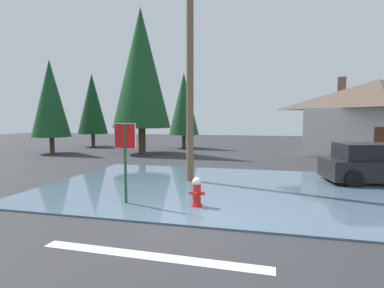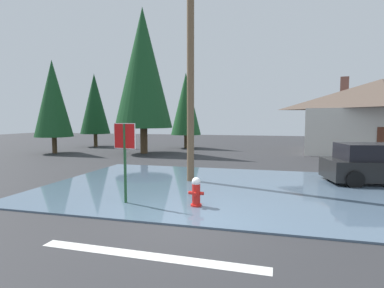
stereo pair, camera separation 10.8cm
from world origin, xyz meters
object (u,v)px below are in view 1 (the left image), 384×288
at_px(pine_tree_tall_left, 92,104).
at_px(pine_tree_far_center, 141,68).
at_px(parked_car, 378,164).
at_px(stop_sign_near, 125,147).
at_px(utility_pole, 190,51).
at_px(house, 377,115).
at_px(pine_tree_short_left, 50,99).
at_px(fire_hydrant, 197,193).
at_px(pine_tree_mid_left, 184,104).

distance_m(pine_tree_tall_left, pine_tree_far_center, 7.87).
bearing_deg(parked_car, stop_sign_near, -148.11).
bearing_deg(stop_sign_near, pine_tree_far_center, 111.20).
bearing_deg(pine_tree_tall_left, utility_pole, -46.37).
bearing_deg(stop_sign_near, utility_pole, 73.96).
distance_m(stop_sign_near, pine_tree_far_center, 14.15).
relative_size(parked_car, pine_tree_tall_left, 0.67).
xyz_separation_m(house, pine_tree_tall_left, (-22.83, 0.14, 1.09)).
xyz_separation_m(parked_car, pine_tree_far_center, (-13.00, 7.47, 5.35)).
bearing_deg(parked_car, pine_tree_short_left, 163.13).
bearing_deg(pine_tree_tall_left, parked_car, -30.44).
relative_size(fire_hydrant, pine_tree_mid_left, 0.14).
height_order(pine_tree_short_left, pine_tree_far_center, pine_tree_far_center).
bearing_deg(utility_pole, house, 50.55).
distance_m(parked_car, pine_tree_mid_left, 16.72).
distance_m(stop_sign_near, house, 20.03).
bearing_deg(pine_tree_mid_left, stop_sign_near, -80.12).
xyz_separation_m(pine_tree_tall_left, pine_tree_short_left, (0.11, -5.56, 0.11)).
relative_size(fire_hydrant, pine_tree_short_left, 0.13).
bearing_deg(house, fire_hydrant, -120.33).
relative_size(parked_car, pine_tree_short_left, 0.65).
bearing_deg(pine_tree_mid_left, pine_tree_tall_left, -175.23).
relative_size(fire_hydrant, parked_car, 0.20).
relative_size(pine_tree_short_left, pine_tree_far_center, 0.65).
relative_size(utility_pole, pine_tree_short_left, 1.47).
xyz_separation_m(utility_pole, pine_tree_mid_left, (-4.01, 13.61, -1.34)).
relative_size(utility_pole, house, 0.87).
distance_m(stop_sign_near, pine_tree_short_left, 15.79).
relative_size(fire_hydrant, house, 0.08).
bearing_deg(pine_tree_far_center, parked_car, -29.90).
xyz_separation_m(pine_tree_short_left, pine_tree_far_center, (6.32, 1.62, 2.15)).
bearing_deg(pine_tree_far_center, house, 13.06).
relative_size(fire_hydrant, pine_tree_far_center, 0.08).
relative_size(pine_tree_mid_left, pine_tree_far_center, 0.62).
height_order(house, parked_car, house).
xyz_separation_m(parked_car, pine_tree_short_left, (-19.31, 5.86, 3.20)).
height_order(utility_pole, pine_tree_short_left, utility_pole).
distance_m(fire_hydrant, pine_tree_far_center, 15.27).
xyz_separation_m(stop_sign_near, parked_car, (8.14, 5.06, -0.96)).
bearing_deg(stop_sign_near, pine_tree_tall_left, 124.42).
bearing_deg(pine_tree_short_left, fire_hydrant, -39.01).
height_order(pine_tree_tall_left, pine_tree_far_center, pine_tree_far_center).
height_order(parked_car, pine_tree_short_left, pine_tree_short_left).
distance_m(stop_sign_near, parked_car, 9.63).
relative_size(fire_hydrant, utility_pole, 0.09).
bearing_deg(pine_tree_tall_left, stop_sign_near, -55.58).
xyz_separation_m(fire_hydrant, pine_tree_short_left, (-13.26, 10.74, 3.52)).
height_order(house, pine_tree_tall_left, pine_tree_tall_left).
relative_size(pine_tree_tall_left, pine_tree_short_left, 0.97).
bearing_deg(pine_tree_tall_left, house, -0.34).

